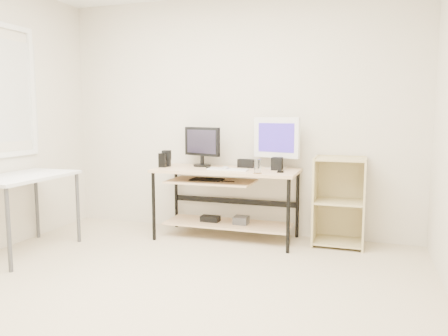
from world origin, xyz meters
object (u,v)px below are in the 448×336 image
desk (224,189)px  white_imac (277,139)px  side_table (23,184)px  audio_controller (162,160)px  shelf_unit (339,201)px  black_monitor (202,144)px

desk → white_imac: white_imac is taller
side_table → audio_controller: (0.98, 0.98, 0.16)m
shelf_unit → black_monitor: 1.58m
side_table → white_imac: bearing=30.2°
white_imac → black_monitor: bearing=-163.7°
side_table → white_imac: 2.54m
black_monitor → audio_controller: bearing=-128.6°
desk → black_monitor: black_monitor is taller
desk → side_table: same height
black_monitor → audio_controller: 0.47m
audio_controller → shelf_unit: bearing=4.4°
desk → shelf_unit: (1.18, 0.16, -0.09)m
black_monitor → white_imac: size_ratio=0.85×
side_table → black_monitor: black_monitor is taller
side_table → black_monitor: (1.35, 1.20, 0.33)m
side_table → black_monitor: 1.84m
desk → side_table: bearing=-147.3°
shelf_unit → audio_controller: 1.90m
desk → audio_controller: 0.74m
desk → black_monitor: 0.57m
side_table → shelf_unit: bearing=23.3°
side_table → white_imac: (2.17, 1.26, 0.39)m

